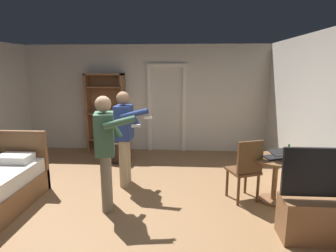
{
  "coord_description": "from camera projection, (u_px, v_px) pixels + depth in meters",
  "views": [
    {
      "loc": [
        1.02,
        -3.84,
        2.06
      ],
      "look_at": [
        0.73,
        0.46,
        1.15
      ],
      "focal_mm": 30.19,
      "sensor_mm": 36.0,
      "label": 1
    }
  ],
  "objects": [
    {
      "name": "suitcase_dark",
      "position": [
        118.0,
        152.0,
        6.18
      ],
      "size": [
        0.56,
        0.43,
        0.45
      ],
      "primitive_type": "cube",
      "rotation": [
        0.0,
        0.0,
        -0.27
      ],
      "color": "black",
      "rests_on": "ground_plane"
    },
    {
      "name": "laptop",
      "position": [
        277.0,
        155.0,
        4.23
      ],
      "size": [
        0.42,
        0.42,
        0.16
      ],
      "color": "black",
      "rests_on": "side_table"
    },
    {
      "name": "bookshelf",
      "position": [
        106.0,
        110.0,
        6.85
      ],
      "size": [
        0.92,
        0.32,
        1.9
      ],
      "color": "brown",
      "rests_on": "ground_plane"
    },
    {
      "name": "wooden_chair",
      "position": [
        246.0,
        168.0,
        4.31
      ],
      "size": [
        0.54,
        0.54,
        0.99
      ],
      "color": "brown",
      "rests_on": "ground_plane"
    },
    {
      "name": "wall_right",
      "position": [
        335.0,
        125.0,
        3.78
      ],
      "size": [
        0.12,
        6.22,
        2.58
      ],
      "primitive_type": "cube",
      "color": "beige",
      "rests_on": "ground_plane"
    },
    {
      "name": "wall_back",
      "position": [
        145.0,
        99.0,
        6.95
      ],
      "size": [
        6.13,
        0.12,
        2.58
      ],
      "primitive_type": "cube",
      "color": "beige",
      "rests_on": "ground_plane"
    },
    {
      "name": "ground_plane",
      "position": [
        117.0,
        206.0,
        4.24
      ],
      "size": [
        6.58,
        6.58,
        0.0
      ],
      "primitive_type": "plane",
      "color": "olive"
    },
    {
      "name": "bottle_on_table",
      "position": [
        288.0,
        153.0,
        4.17
      ],
      "size": [
        0.06,
        0.06,
        0.24
      ],
      "color": "#20582C",
      "rests_on": "side_table"
    },
    {
      "name": "person_striped_shirt",
      "position": [
        125.0,
        133.0,
        4.87
      ],
      "size": [
        0.65,
        0.54,
        1.65
      ],
      "color": "tan",
      "rests_on": "ground_plane"
    },
    {
      "name": "side_table",
      "position": [
        275.0,
        172.0,
        4.33
      ],
      "size": [
        0.72,
        0.72,
        0.7
      ],
      "color": "brown",
      "rests_on": "ground_plane"
    },
    {
      "name": "tv_flatscreen",
      "position": [
        321.0,
        213.0,
        3.37
      ],
      "size": [
        1.01,
        0.4,
        1.16
      ],
      "color": "brown",
      "rests_on": "ground_plane"
    },
    {
      "name": "person_blue_shirt",
      "position": [
        106.0,
        145.0,
        4.02
      ],
      "size": [
        0.71,
        0.6,
        1.67
      ],
      "color": "gray",
      "rests_on": "ground_plane"
    },
    {
      "name": "doorway_frame",
      "position": [
        167.0,
        102.0,
        6.85
      ],
      "size": [
        0.93,
        0.08,
        2.13
      ],
      "color": "white",
      "rests_on": "ground_plane"
    }
  ]
}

